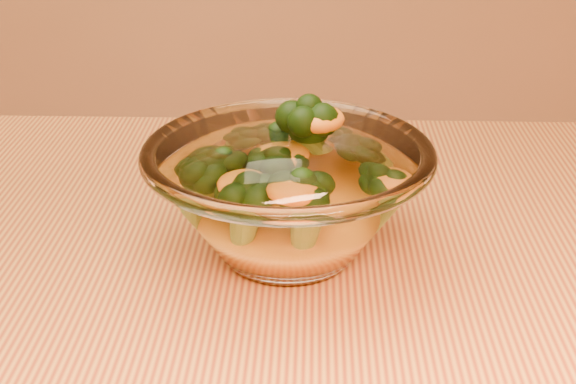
% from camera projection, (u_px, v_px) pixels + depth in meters
% --- Properties ---
extents(glass_bowl, '(0.20, 0.20, 0.09)m').
position_uv_depth(glass_bowl, '(288.00, 198.00, 0.55)').
color(glass_bowl, white).
rests_on(glass_bowl, table).
extents(cheese_sauce, '(0.11, 0.11, 0.03)m').
position_uv_depth(cheese_sauce, '(288.00, 221.00, 0.55)').
color(cheese_sauce, orange).
rests_on(cheese_sauce, glass_bowl).
extents(broccoli_heap, '(0.14, 0.13, 0.08)m').
position_uv_depth(broccoli_heap, '(285.00, 172.00, 0.55)').
color(broccoli_heap, black).
rests_on(broccoli_heap, cheese_sauce).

